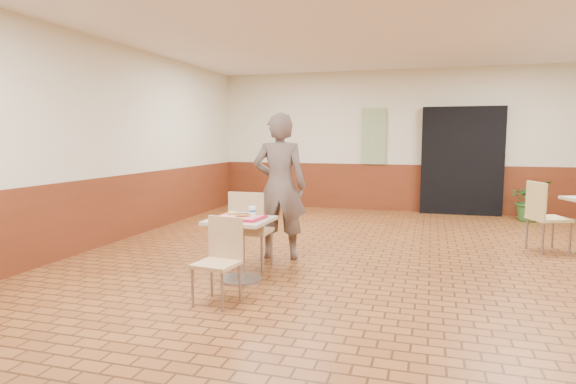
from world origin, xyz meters
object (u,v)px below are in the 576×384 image
(chair_main_back, at_px, (250,226))
(long_john_donut, at_px, (243,215))
(customer, at_px, (280,186))
(potted_plant, at_px, (531,200))
(chair_main_front, at_px, (220,255))
(paper_cup, at_px, (252,211))
(serving_tray, at_px, (240,217))
(ring_donut, at_px, (232,213))
(main_table, at_px, (240,239))
(chair_second_left, at_px, (544,213))

(chair_main_back, bearing_deg, long_john_donut, 102.06)
(customer, xyz_separation_m, potted_plant, (3.70, 4.02, -0.55))
(chair_main_front, relative_size, chair_main_back, 0.87)
(paper_cup, bearing_deg, serving_tray, -153.02)
(ring_donut, bearing_deg, chair_main_back, 81.44)
(chair_main_back, height_order, customer, customer)
(main_table, bearing_deg, chair_main_front, -83.73)
(main_table, relative_size, chair_main_back, 0.74)
(chair_main_back, relative_size, long_john_donut, 5.75)
(ring_donut, bearing_deg, long_john_donut, -35.17)
(main_table, relative_size, chair_second_left, 0.71)
(long_john_donut, height_order, chair_second_left, chair_second_left)
(paper_cup, bearing_deg, long_john_donut, -125.19)
(customer, height_order, potted_plant, customer)
(ring_donut, bearing_deg, main_table, -32.26)
(serving_tray, distance_m, paper_cup, 0.15)
(chair_main_back, relative_size, potted_plant, 1.18)
(main_table, xyz_separation_m, long_john_donut, (0.05, -0.04, 0.28))
(long_john_donut, bearing_deg, customer, 86.61)
(chair_main_front, distance_m, potted_plant, 6.90)
(chair_main_front, distance_m, chair_main_back, 1.18)
(potted_plant, bearing_deg, customer, -132.66)
(customer, height_order, long_john_donut, customer)
(customer, relative_size, chair_second_left, 1.95)
(main_table, distance_m, chair_second_left, 4.29)
(serving_tray, relative_size, long_john_donut, 3.04)
(chair_second_left, bearing_deg, chair_main_front, 111.91)
(customer, distance_m, ring_donut, 1.05)
(chair_main_back, relative_size, serving_tray, 1.89)
(main_table, relative_size, paper_cup, 7.01)
(chair_main_front, distance_m, paper_cup, 0.83)
(main_table, distance_m, chair_main_back, 0.48)
(main_table, xyz_separation_m, potted_plant, (3.82, 5.10, -0.07))
(ring_donut, distance_m, long_john_donut, 0.22)
(ring_donut, height_order, potted_plant, potted_plant)
(chair_main_back, distance_m, potted_plant, 6.05)
(customer, bearing_deg, chair_main_front, 79.36)
(main_table, bearing_deg, paper_cup, 26.98)
(customer, xyz_separation_m, paper_cup, (0.01, -1.02, -0.17))
(chair_main_front, distance_m, customer, 1.85)
(main_table, distance_m, chair_main_front, 0.70)
(long_john_donut, bearing_deg, serving_tray, 137.84)
(chair_main_front, bearing_deg, ring_donut, 112.32)
(chair_main_back, xyz_separation_m, serving_tray, (0.07, -0.47, 0.18))
(chair_main_front, xyz_separation_m, long_john_donut, (-0.03, 0.66, 0.29))
(chair_main_front, height_order, customer, customer)
(chair_main_back, relative_size, paper_cup, 9.53)
(chair_main_front, relative_size, chair_second_left, 0.84)
(serving_tray, bearing_deg, chair_main_back, 98.58)
(potted_plant, bearing_deg, ring_donut, -128.19)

